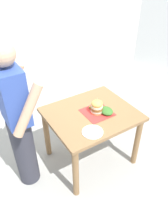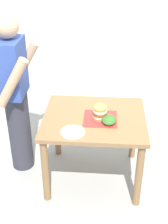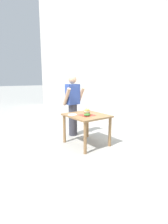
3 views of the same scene
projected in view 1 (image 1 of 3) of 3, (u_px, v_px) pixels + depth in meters
ground_plane at (90, 157)px, 2.96m from camera, size 80.00×80.00×0.00m
patio_table at (91, 121)px, 2.59m from camera, size 0.86×0.99×0.75m
serving_paper at (97, 112)px, 2.51m from camera, size 0.32×0.32×0.00m
sandwich at (97, 107)px, 2.47m from camera, size 0.14×0.14×0.19m
pickle_spear at (93, 107)px, 2.57m from camera, size 0.07×0.09×0.02m
side_plate_with_forks at (93, 132)px, 2.24m from camera, size 0.22×0.22×0.02m
side_salad at (106, 111)px, 2.49m from camera, size 0.18×0.14×0.06m
diner_across_table at (18, 121)px, 2.18m from camera, size 0.55×0.35×1.69m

